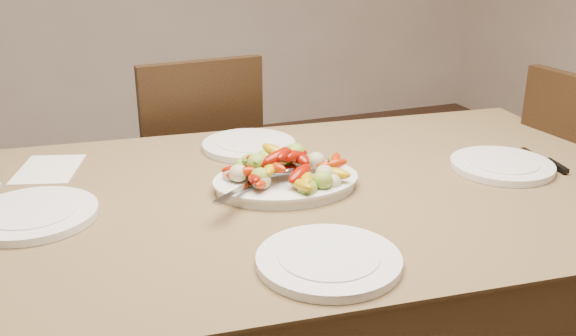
# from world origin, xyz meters

# --- Properties ---
(dining_table) EXTENTS (1.93, 1.20, 0.76)m
(dining_table) POSITION_xyz_m (-0.03, 0.14, 0.38)
(dining_table) COLOR brown
(dining_table) RESTS_ON ground
(chair_far) EXTENTS (0.45, 0.45, 0.95)m
(chair_far) POSITION_xyz_m (-0.09, 1.02, 0.47)
(chair_far) COLOR black
(chair_far) RESTS_ON ground
(serving_platter) EXTENTS (0.37, 0.29, 0.02)m
(serving_platter) POSITION_xyz_m (-0.02, 0.16, 0.77)
(serving_platter) COLOR white
(serving_platter) RESTS_ON dining_table
(roasted_vegetables) EXTENTS (0.30, 0.22, 0.09)m
(roasted_vegetables) POSITION_xyz_m (-0.02, 0.16, 0.83)
(roasted_vegetables) COLOR #7E0D02
(roasted_vegetables) RESTS_ON serving_platter
(serving_spoon) EXTENTS (0.24, 0.24, 0.03)m
(serving_spoon) POSITION_xyz_m (-0.09, 0.13, 0.81)
(serving_spoon) COLOR #9EA0A8
(serving_spoon) RESTS_ON serving_platter
(plate_left) EXTENTS (0.28, 0.28, 0.02)m
(plate_left) POSITION_xyz_m (-0.61, 0.20, 0.77)
(plate_left) COLOR white
(plate_left) RESTS_ON dining_table
(plate_right) EXTENTS (0.27, 0.27, 0.02)m
(plate_right) POSITION_xyz_m (0.56, 0.09, 0.77)
(plate_right) COLOR white
(plate_right) RESTS_ON dining_table
(plate_far) EXTENTS (0.27, 0.27, 0.02)m
(plate_far) POSITION_xyz_m (-0.02, 0.48, 0.77)
(plate_far) COLOR white
(plate_far) RESTS_ON dining_table
(plate_near) EXTENTS (0.28, 0.28, 0.02)m
(plate_near) POSITION_xyz_m (-0.08, -0.22, 0.77)
(plate_near) COLOR white
(plate_near) RESTS_ON dining_table
(menu_card) EXTENTS (0.20, 0.24, 0.00)m
(menu_card) POSITION_xyz_m (-0.57, 0.50, 0.76)
(menu_card) COLOR silver
(menu_card) RESTS_ON dining_table
(table_knife) EXTENTS (0.05, 0.20, 0.01)m
(table_knife) POSITION_xyz_m (0.69, 0.08, 0.76)
(table_knife) COLOR #9EA0A8
(table_knife) RESTS_ON dining_table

